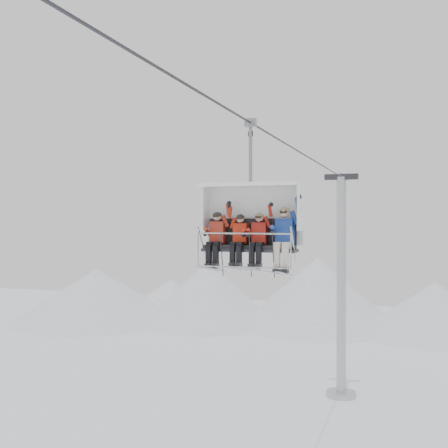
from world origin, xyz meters
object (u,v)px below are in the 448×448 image
(skier_far_left, at_px, (216,237))
(skier_center_left, at_px, (239,238))
(lift_tower_right, at_px, (341,301))
(skier_center_right, at_px, (258,238))
(chairlift_carrier, at_px, (252,217))
(skier_far_right, at_px, (284,236))

(skier_far_left, distance_m, skier_center_left, 0.66)
(lift_tower_right, relative_size, skier_center_right, 7.99)
(chairlift_carrier, distance_m, skier_far_left, 1.11)
(chairlift_carrier, relative_size, skier_center_right, 2.36)
(lift_tower_right, distance_m, skier_far_right, 20.47)
(skier_center_right, relative_size, skier_far_right, 0.93)
(skier_center_right, xyz_separation_m, skier_far_right, (0.69, 0.02, 0.07))
(skier_center_left, bearing_deg, skier_far_right, 1.04)
(lift_tower_right, distance_m, skier_far_left, 20.46)
(skier_far_left, bearing_deg, skier_center_left, -0.81)
(chairlift_carrier, distance_m, skier_center_right, 0.70)
(chairlift_carrier, relative_size, skier_far_right, 2.21)
(skier_center_left, relative_size, skier_center_right, 1.00)
(skier_center_right, height_order, skier_far_right, skier_far_right)
(skier_center_left, bearing_deg, chairlift_carrier, 51.72)
(chairlift_carrier, xyz_separation_m, skier_center_left, (-0.26, -0.33, -0.57))
(chairlift_carrier, bearing_deg, skier_center_left, -128.28)
(lift_tower_right, xyz_separation_m, skier_far_left, (-0.92, -19.96, 4.43))
(skier_center_left, xyz_separation_m, skier_far_right, (1.22, 0.02, 0.08))
(lift_tower_right, xyz_separation_m, skier_center_right, (0.27, -19.96, 4.41))
(chairlift_carrier, distance_m, skier_center_left, 0.71)
(skier_far_left, bearing_deg, lift_tower_right, 87.36)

